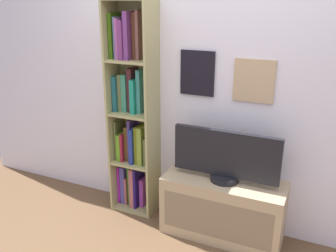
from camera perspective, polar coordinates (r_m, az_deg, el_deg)
The scene contains 4 objects.
back_wall at distance 2.89m, azimuth 5.54°, elevation 7.00°, with size 4.80×0.08×2.40m.
bookshelf at distance 3.10m, azimuth -5.56°, elevation 1.67°, with size 0.39×0.25×1.82m.
tv_stand at distance 2.98m, azimuth 8.60°, elevation -12.64°, with size 0.94×0.38×0.49m.
television at distance 2.77m, azimuth 9.06°, elevation -4.78°, with size 0.82×0.22×0.40m.
Camera 1 is at (0.92, -1.54, 1.81)m, focal length 38.71 mm.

